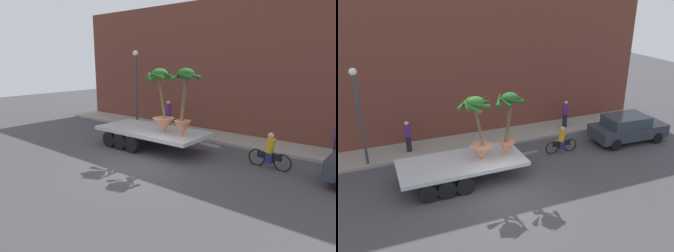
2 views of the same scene
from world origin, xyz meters
TOP-DOWN VIEW (x-y plane):
  - ground_plane at (0.00, 0.00)m, footprint 60.00×60.00m
  - sidewalk at (0.00, 6.10)m, footprint 24.00×2.20m
  - building_facade at (0.00, 7.80)m, footprint 24.00×1.20m
  - flatbed_trailer at (-1.62, 2.25)m, footprint 6.74×2.67m
  - potted_palm_rear at (0.79, 1.98)m, footprint 1.31×1.30m
  - potted_palm_middle at (-0.57, 2.09)m, footprint 1.59×1.59m
  - cyclist at (4.34, 3.06)m, footprint 1.84×0.36m
  - pedestrian_near_gate at (-3.30, 6.00)m, footprint 0.36×0.36m
  - street_lamp at (-5.42, 5.30)m, footprint 0.36×0.36m

SIDE VIEW (x-z plane):
  - ground_plane at x=0.00m, z-range 0.00..0.00m
  - sidewalk at x=0.00m, z-range 0.00..0.15m
  - cyclist at x=4.34m, z-range -0.10..1.44m
  - flatbed_trailer at x=-1.62m, z-range 0.28..1.26m
  - pedestrian_near_gate at x=-3.30m, z-range 0.19..1.90m
  - potted_palm_middle at x=-0.57m, z-range 0.79..3.80m
  - potted_palm_rear at x=0.79m, z-range 1.03..4.08m
  - street_lamp at x=-5.42m, z-range 0.82..5.65m
  - building_facade at x=0.00m, z-range 0.00..7.86m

